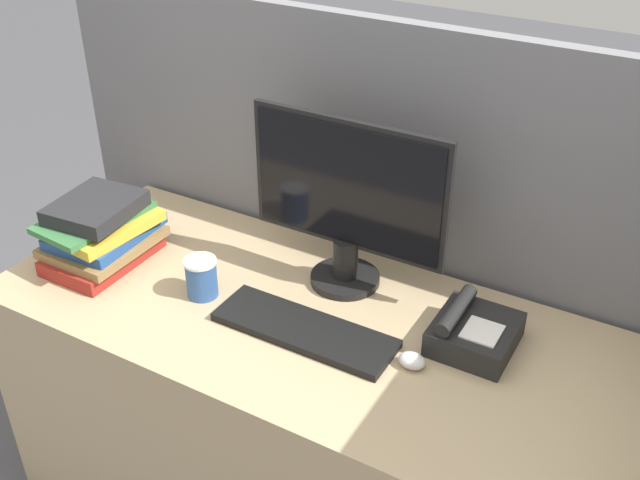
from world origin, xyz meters
TOP-DOWN VIEW (x-y plane):
  - cubicle_panel_rear at (0.00, 0.71)m, footprint 2.06×0.04m
  - desk at (0.00, 0.34)m, footprint 1.66×0.68m
  - monitor at (-0.02, 0.52)m, footprint 0.52×0.18m
  - keyboard at (-0.00, 0.28)m, footprint 0.44×0.14m
  - mouse at (0.27, 0.30)m, footprint 0.06×0.05m
  - coffee_cup at (-0.30, 0.29)m, footprint 0.08×0.08m
  - book_stack at (-0.64, 0.29)m, footprint 0.24×0.32m
  - desk_telephone at (0.36, 0.44)m, footprint 0.18×0.19m

SIDE VIEW (x-z plane):
  - desk at x=0.00m, z-range 0.00..0.76m
  - cubicle_panel_rear at x=0.00m, z-range 0.00..1.40m
  - keyboard at x=0.00m, z-range 0.76..0.78m
  - mouse at x=0.27m, z-range 0.76..0.80m
  - desk_telephone at x=0.36m, z-range 0.75..0.85m
  - coffee_cup at x=-0.30m, z-range 0.76..0.87m
  - book_stack at x=-0.64m, z-range 0.76..0.94m
  - monitor at x=-0.02m, z-range 0.77..1.22m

